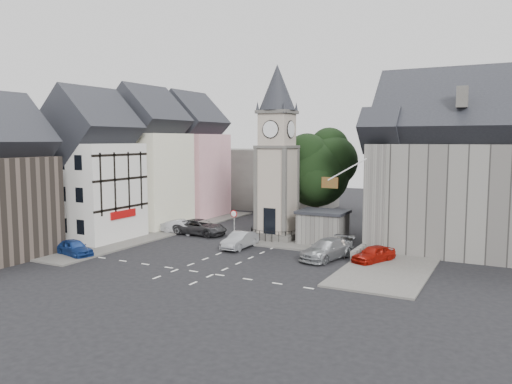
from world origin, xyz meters
The scene contains 23 objects.
ground centered at (0.00, 0.00, 0.00)m, with size 120.00×120.00×0.00m, color black.
pavement_west centered at (-12.50, 6.00, 0.07)m, with size 6.00×30.00×0.14m, color #595651.
pavement_east centered at (12.00, 8.00, 0.07)m, with size 6.00×26.00×0.14m, color #595651.
central_island centered at (1.50, 8.00, 0.08)m, with size 10.00×8.00×0.16m, color #595651.
road_markings centered at (0.00, -5.50, 0.01)m, with size 20.00×8.00×0.01m, color silver.
clock_tower centered at (0.00, 7.99, 8.12)m, with size 4.86×4.86×16.25m.
stone_shelter centered at (4.80, 7.50, 1.55)m, with size 4.30×3.30×3.08m.
town_tree centered at (2.00, 13.00, 6.97)m, with size 7.20×7.20×10.80m.
warning_sign_post centered at (-3.20, 5.43, 2.03)m, with size 0.70×0.19×2.85m.
terrace_pink centered at (-15.50, 16.00, 6.58)m, with size 8.10×7.60×12.80m.
terrace_cream centered at (-15.50, 8.00, 6.58)m, with size 8.10×7.60×12.80m.
terrace_tudor centered at (-15.50, 0.00, 6.19)m, with size 8.10×7.60×12.00m.
backdrop_west centered at (-12.00, 28.00, 4.00)m, with size 20.00×10.00×8.00m, color #4C4944.
east_building centered at (15.59, 11.00, 6.26)m, with size 14.40×11.40×12.60m.
east_boundary_wall centered at (9.20, 10.00, 0.45)m, with size 0.40×16.00×0.90m, color #5E5B56.
flagpole centered at (8.00, 4.00, 7.00)m, with size 3.68×0.10×2.74m.
car_west_blue centered at (-11.50, -6.00, 0.67)m, with size 1.58×3.93×1.34m, color navy.
car_west_silver centered at (-9.43, 5.75, 0.69)m, with size 1.46×4.19×1.38m, color #A7A9AF.
car_west_grey centered at (-7.50, 6.21, 0.76)m, with size 2.53×5.49×1.53m, color #29292B.
car_island_silver centered at (-1.00, 2.67, 0.71)m, with size 1.51×4.32×1.42m, color #9A9DA2.
car_island_east centered at (7.00, 2.45, 0.79)m, with size 2.20×5.42×1.57m, color gray.
car_east_red centered at (10.55, 3.00, 0.66)m, with size 1.57×3.90×1.33m, color #9D1208.
pedestrian centered at (8.00, 3.29, 0.74)m, with size 0.54×0.36×1.49m, color #B5A695.
Camera 1 is at (19.86, -34.28, 9.36)m, focal length 35.00 mm.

